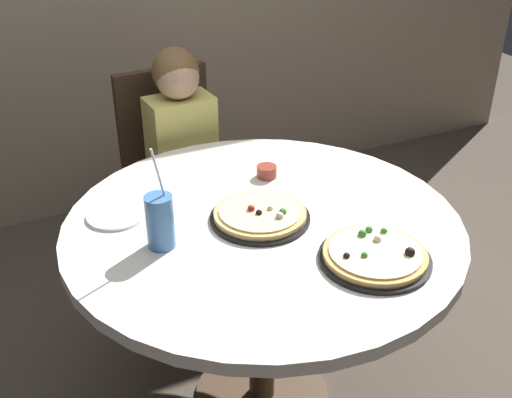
{
  "coord_description": "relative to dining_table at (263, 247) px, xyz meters",
  "views": [
    {
      "loc": [
        -0.7,
        -1.45,
        1.74
      ],
      "look_at": [
        0.0,
        0.05,
        0.8
      ],
      "focal_mm": 43.53,
      "sensor_mm": 36.0,
      "label": 1
    }
  ],
  "objects": [
    {
      "name": "pizza_cheese",
      "position": [
        0.19,
        -0.32,
        0.11
      ],
      "size": [
        0.31,
        0.31,
        0.05
      ],
      "color": "black",
      "rests_on": "dining_table"
    },
    {
      "name": "plate_small",
      "position": [
        -0.4,
        0.21,
        0.1
      ],
      "size": [
        0.18,
        0.18,
        0.01
      ],
      "primitive_type": "cylinder",
      "color": "white",
      "rests_on": "dining_table"
    },
    {
      "name": "pizza_veggie",
      "position": [
        -0.01,
        0.01,
        0.11
      ],
      "size": [
        0.31,
        0.31,
        0.05
      ],
      "color": "black",
      "rests_on": "dining_table"
    },
    {
      "name": "sauce_bowl",
      "position": [
        0.14,
        0.26,
        0.12
      ],
      "size": [
        0.07,
        0.07,
        0.04
      ],
      "primitive_type": "cylinder",
      "color": "brown",
      "rests_on": "dining_table"
    },
    {
      "name": "chair_wooden",
      "position": [
        -0.01,
        0.87,
        -0.12
      ],
      "size": [
        0.42,
        0.42,
        0.95
      ],
      "color": "#382619",
      "rests_on": "ground_plane"
    },
    {
      "name": "dining_table",
      "position": [
        0.0,
        0.0,
        0.0
      ],
      "size": [
        1.21,
        1.21,
        0.75
      ],
      "color": "silver",
      "rests_on": "ground_plane"
    },
    {
      "name": "soda_cup",
      "position": [
        -0.32,
        -0.0,
        0.18
      ],
      "size": [
        0.08,
        0.08,
        0.31
      ],
      "color": "#3F72B2",
      "rests_on": "dining_table"
    },
    {
      "name": "ground_plane",
      "position": [
        0.0,
        0.0,
        -0.65
      ],
      "size": [
        8.0,
        8.0,
        0.0
      ],
      "primitive_type": "plane",
      "color": "#4C4238"
    },
    {
      "name": "diner_child",
      "position": [
        0.0,
        0.69,
        -0.17
      ],
      "size": [
        0.27,
        0.42,
        1.08
      ],
      "color": "#3F4766",
      "rests_on": "ground_plane"
    }
  ]
}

